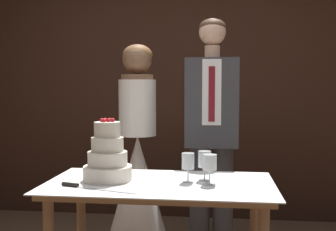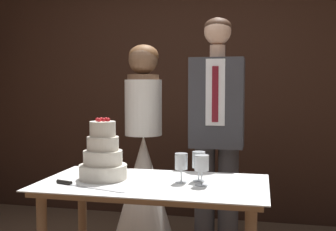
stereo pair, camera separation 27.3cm
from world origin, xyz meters
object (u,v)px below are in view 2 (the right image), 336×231
groom (217,130)px  wine_glass_far (202,165)px  bride (144,178)px  cake_knife (76,185)px  wine_glass_near (181,162)px  wine_glass_middle (199,161)px  cake_table (153,200)px  tiered_cake (103,157)px

groom → wine_glass_far: bearing=-89.9°
bride → groom: 0.68m
cake_knife → groom: groom is taller
groom → wine_glass_near: bearing=-99.1°
wine_glass_middle → bride: 0.92m
cake_table → cake_knife: (-0.38, -0.18, 0.11)m
tiered_cake → wine_glass_middle: tiered_cake is taller
cake_table → groom: groom is taller
cake_knife → wine_glass_far: bearing=30.0°
cake_table → tiered_cake: bearing=177.1°
wine_glass_near → groom: size_ratio=0.09×
tiered_cake → groom: groom is taller
cake_table → tiered_cake: (-0.31, 0.02, 0.23)m
cake_table → bride: (-0.28, 0.78, -0.06)m
wine_glass_near → groom: 0.77m
wine_glass_near → groom: bearing=80.9°
bride → wine_glass_near: bearing=-60.0°
tiered_cake → wine_glass_near: (0.46, 0.01, -0.01)m
cake_knife → wine_glass_middle: (0.63, 0.26, 0.11)m
cake_table → wine_glass_middle: size_ratio=7.53×
cake_knife → wine_glass_middle: wine_glass_middle is taller
wine_glass_near → groom: (0.12, 0.75, 0.11)m
tiered_cake → cake_knife: size_ratio=0.82×
tiered_cake → wine_glass_far: 0.59m
cake_table → tiered_cake: size_ratio=3.56×
cake_table → tiered_cake: 0.38m
cake_table → bride: 0.83m
cake_knife → wine_glass_near: size_ratio=2.63×
bride → tiered_cake: bearing=-92.1°
wine_glass_near → wine_glass_far: bearing=-19.9°
tiered_cake → cake_knife: tiered_cake is taller
wine_glass_far → groom: size_ratio=0.09×
wine_glass_near → bride: bearing=120.0°
cake_table → cake_knife: cake_knife is taller
cake_knife → wine_glass_far: (0.66, 0.16, 0.11)m
bride → cake_knife: bearing=-96.2°
wine_glass_near → wine_glass_far: wine_glass_far is taller
tiered_cake → cake_knife: (-0.08, -0.20, -0.12)m
wine_glass_near → wine_glass_middle: bearing=31.4°
tiered_cake → wine_glass_far: (0.59, -0.04, -0.01)m
cake_table → cake_knife: 0.44m
wine_glass_middle → groom: size_ratio=0.09×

